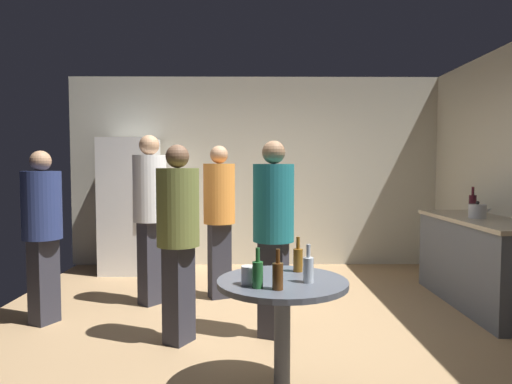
% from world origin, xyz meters
% --- Properties ---
extents(ground_plane, '(5.20, 5.20, 0.10)m').
position_xyz_m(ground_plane, '(0.00, 0.00, -0.05)').
color(ground_plane, '#9E7C56').
extents(wall_back, '(5.32, 0.06, 2.70)m').
position_xyz_m(wall_back, '(0.00, 2.63, 1.35)').
color(wall_back, beige).
rests_on(wall_back, ground_plane).
extents(refrigerator, '(0.70, 0.68, 1.80)m').
position_xyz_m(refrigerator, '(-1.71, 2.20, 0.90)').
color(refrigerator, white).
rests_on(refrigerator, ground_plane).
extents(kitchen_counter, '(0.64, 1.80, 0.90)m').
position_xyz_m(kitchen_counter, '(2.28, 0.65, 0.45)').
color(kitchen_counter, '#4C515B').
rests_on(kitchen_counter, ground_plane).
extents(kettle, '(0.24, 0.17, 0.18)m').
position_xyz_m(kettle, '(2.23, 0.66, 0.97)').
color(kettle, '#B2B2B7').
rests_on(kettle, kitchen_counter).
extents(wine_bottle_on_counter, '(0.08, 0.08, 0.31)m').
position_xyz_m(wine_bottle_on_counter, '(2.30, 0.90, 1.02)').
color(wine_bottle_on_counter, '#3F141E').
rests_on(wine_bottle_on_counter, kitchen_counter).
extents(foreground_table, '(0.80, 0.80, 0.73)m').
position_xyz_m(foreground_table, '(0.13, -1.14, 0.63)').
color(foreground_table, '#4C515B').
rests_on(foreground_table, ground_plane).
extents(beer_bottle_amber, '(0.06, 0.06, 0.23)m').
position_xyz_m(beer_bottle_amber, '(0.24, -0.93, 0.82)').
color(beer_bottle_amber, '#8C5919').
rests_on(beer_bottle_amber, foreground_table).
extents(beer_bottle_brown, '(0.06, 0.06, 0.23)m').
position_xyz_m(beer_bottle_brown, '(0.08, -1.36, 0.82)').
color(beer_bottle_brown, '#593314').
rests_on(beer_bottle_brown, foreground_table).
extents(beer_bottle_green, '(0.06, 0.06, 0.23)m').
position_xyz_m(beer_bottle_green, '(-0.03, -1.32, 0.82)').
color(beer_bottle_green, '#26662D').
rests_on(beer_bottle_green, foreground_table).
extents(beer_bottle_clear, '(0.06, 0.06, 0.23)m').
position_xyz_m(beer_bottle_clear, '(0.27, -1.21, 0.82)').
color(beer_bottle_clear, silver).
rests_on(beer_bottle_clear, foreground_table).
extents(plastic_cup_white, '(0.08, 0.08, 0.11)m').
position_xyz_m(plastic_cup_white, '(-0.08, -1.25, 0.79)').
color(plastic_cup_white, white).
rests_on(plastic_cup_white, foreground_table).
extents(person_in_navy_shirt, '(0.46, 0.46, 1.57)m').
position_xyz_m(person_in_navy_shirt, '(-1.95, 0.19, 0.91)').
color(person_in_navy_shirt, '#2D2D38').
rests_on(person_in_navy_shirt, ground_plane).
extents(person_in_teal_shirt, '(0.45, 0.45, 1.64)m').
position_xyz_m(person_in_teal_shirt, '(0.12, -0.16, 0.96)').
color(person_in_teal_shirt, '#2D2D38').
rests_on(person_in_teal_shirt, ground_plane).
extents(person_in_olive_shirt, '(0.46, 0.46, 1.60)m').
position_xyz_m(person_in_olive_shirt, '(-0.65, -0.27, 0.93)').
color(person_in_olive_shirt, '#2D2D38').
rests_on(person_in_olive_shirt, ground_plane).
extents(person_in_white_shirt, '(0.48, 0.48, 1.74)m').
position_xyz_m(person_in_white_shirt, '(-1.11, 0.75, 1.02)').
color(person_in_white_shirt, '#2D2D38').
rests_on(person_in_white_shirt, ground_plane).
extents(person_in_orange_shirt, '(0.45, 0.45, 1.65)m').
position_xyz_m(person_in_orange_shirt, '(-0.41, 0.97, 0.96)').
color(person_in_orange_shirt, '#2D2D38').
rests_on(person_in_orange_shirt, ground_plane).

